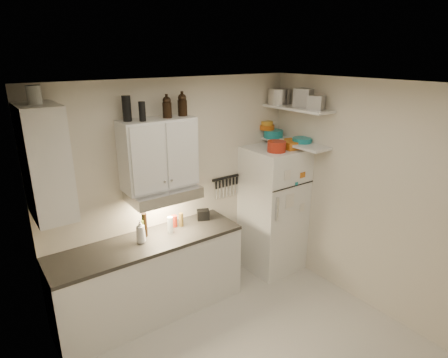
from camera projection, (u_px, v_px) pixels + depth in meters
floor at (256, 355)px, 3.72m from camera, size 3.20×3.00×0.02m
ceiling at (266, 85)px, 2.88m from camera, size 3.20×3.00×0.02m
back_wall at (177, 189)px, 4.47m from camera, size 3.20×0.02×2.60m
left_wall at (71, 305)px, 2.42m from camera, size 0.02×3.00×2.60m
right_wall at (369, 198)px, 4.19m from camera, size 0.02×3.00×2.60m
base_cabinet at (151, 279)px, 4.20m from camera, size 2.10×0.60×0.88m
countertop at (148, 242)px, 4.05m from camera, size 2.10×0.62×0.04m
upper_cabinet at (159, 154)px, 4.00m from camera, size 0.80×0.33×0.75m
side_cabinet at (45, 162)px, 3.23m from camera, size 0.33×0.55×1.00m
range_hood at (163, 193)px, 4.09m from camera, size 0.76×0.46×0.12m
fridge at (273, 209)px, 5.03m from camera, size 0.70×0.68×1.70m
shelf_hi at (297, 108)px, 4.61m from camera, size 0.30×0.95×0.03m
shelf_lo at (295, 143)px, 4.75m from camera, size 0.30×0.95×0.03m
knife_strip at (226, 178)px, 4.83m from camera, size 0.42×0.02×0.03m
dutch_oven at (277, 146)px, 4.56m from camera, size 0.23×0.23×0.13m
book_stack at (290, 144)px, 4.74m from camera, size 0.26×0.31×0.10m
spice_jar at (281, 143)px, 4.81m from camera, size 0.07×0.07×0.10m
stock_pot at (279, 97)px, 4.81m from camera, size 0.30×0.30×0.20m
tin_a at (304, 98)px, 4.57m from camera, size 0.28×0.27×0.23m
tin_b at (316, 103)px, 4.35m from camera, size 0.22×0.22×0.17m
bowl_teal at (273, 134)px, 4.98m from camera, size 0.25×0.25×0.10m
bowl_orange at (267, 127)px, 4.99m from camera, size 0.20×0.20×0.06m
bowl_yellow at (267, 123)px, 4.97m from camera, size 0.16×0.16×0.05m
plates at (302, 140)px, 4.71m from camera, size 0.28×0.28×0.06m
growler_a at (167, 107)px, 3.89m from camera, size 0.12×0.12×0.23m
growler_b at (182, 104)px, 4.02m from camera, size 0.12×0.12×0.24m
thermos_a at (142, 111)px, 3.70m from camera, size 0.08×0.08×0.19m
thermos_b at (127, 108)px, 3.70m from camera, size 0.11×0.11×0.25m
side_jar at (34, 95)px, 3.03m from camera, size 0.15×0.15×0.15m
soap_bottle at (140, 230)px, 3.96m from camera, size 0.15×0.15×0.30m
pepper_mill at (181, 220)px, 4.36m from camera, size 0.06×0.06×0.17m
oil_bottle at (142, 230)px, 4.02m from camera, size 0.05×0.05×0.23m
vinegar_bottle at (145, 225)px, 4.11m from camera, size 0.06×0.06×0.27m
clear_bottle at (170, 225)px, 4.20m from camera, size 0.08×0.08×0.19m
red_jar at (174, 221)px, 4.36m from camera, size 0.08×0.08×0.14m
caddy at (203, 215)px, 4.54m from camera, size 0.17×0.15×0.12m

